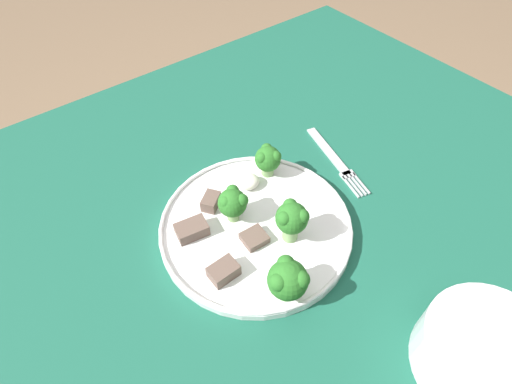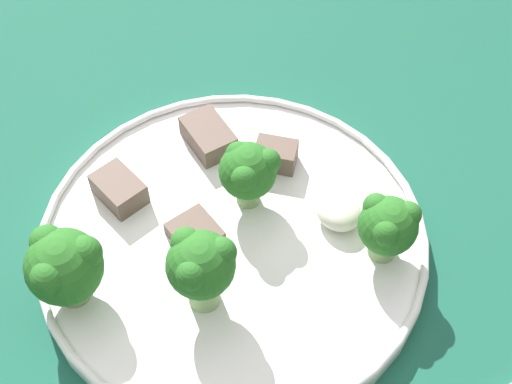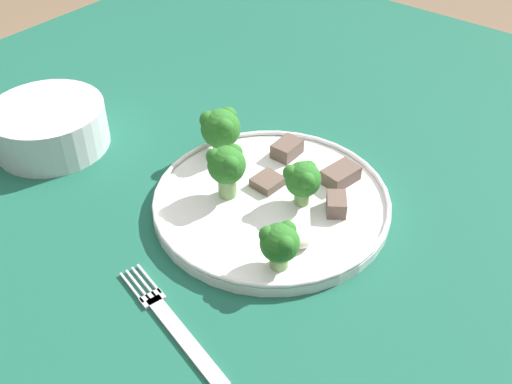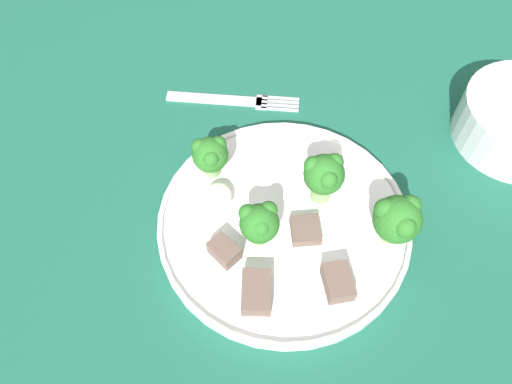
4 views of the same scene
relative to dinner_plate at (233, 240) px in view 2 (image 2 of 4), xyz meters
The scene contains 11 objects.
table 0.13m from the dinner_plate, 78.73° to the left, with size 1.27×1.13×0.71m.
dinner_plate is the anchor object (origin of this frame).
broccoli_floret_near_rim_left 0.11m from the dinner_plate, 138.25° to the right, with size 0.04×0.04×0.05m.
broccoli_floret_center_left 0.12m from the dinner_plate, 71.61° to the left, with size 0.05×0.05×0.06m.
broccoli_floret_back_left 0.07m from the dinner_plate, 118.27° to the left, with size 0.05×0.04×0.07m.
broccoli_floret_front_left 0.05m from the dinner_plate, 63.49° to the right, with size 0.04×0.04×0.06m.
meat_slice_front_slice 0.09m from the dinner_plate, 24.95° to the left, with size 0.04×0.03×0.02m.
meat_slice_middle_slice 0.08m from the dinner_plate, 66.40° to the right, with size 0.04×0.04×0.02m.
meat_slice_rear_slice 0.03m from the dinner_plate, 41.66° to the left, with size 0.04×0.03×0.01m.
meat_slice_edge_slice 0.09m from the dinner_plate, 28.71° to the right, with size 0.05×0.04×0.02m.
sauce_dollop 0.08m from the dinner_plate, 119.81° to the right, with size 0.03×0.03×0.02m.
Camera 2 is at (-0.24, 0.09, 1.15)m, focal length 50.00 mm.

